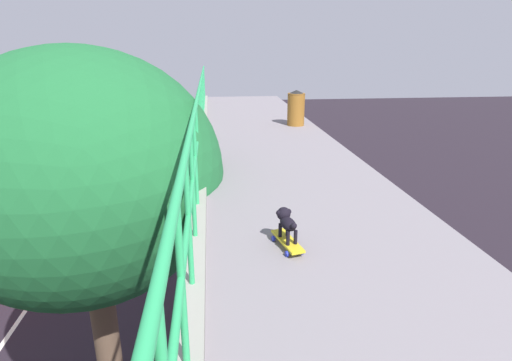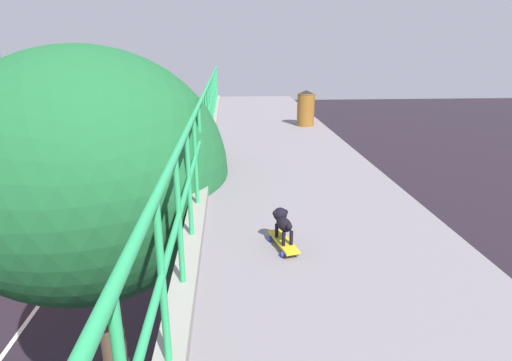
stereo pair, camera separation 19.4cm
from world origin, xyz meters
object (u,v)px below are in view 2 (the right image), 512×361
toy_skateboard (284,242)px  small_dog (283,221)px  litter_bin (306,108)px  city_bus (60,176)px

toy_skateboard → small_dog: bearing=104.8°
toy_skateboard → litter_bin: litter_bin is taller
small_dog → litter_bin: 6.50m
city_bus → litter_bin: (9.97, -9.05, 4.43)m
small_dog → toy_skateboard: bearing=-75.2°
city_bus → small_dog: 18.13m
city_bus → toy_skateboard: (8.58, -15.44, 4.05)m
toy_skateboard → litter_bin: size_ratio=0.63×
litter_bin → city_bus: bearing=137.7°
city_bus → small_dog: size_ratio=30.62×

